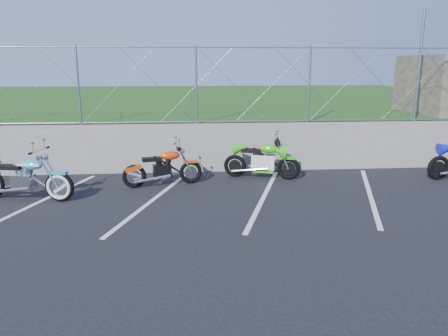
{
  "coord_description": "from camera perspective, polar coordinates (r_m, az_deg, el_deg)",
  "views": [
    {
      "loc": [
        0.78,
        -8.06,
        2.85
      ],
      "look_at": [
        1.55,
        1.3,
        0.6
      ],
      "focal_mm": 35.0,
      "sensor_mm": 36.0,
      "label": 1
    }
  ],
  "objects": [
    {
      "name": "cruiser_turquoise",
      "position": [
        10.18,
        -24.52,
        -1.42
      ],
      "size": [
        2.2,
        0.73,
        1.11
      ],
      "rotation": [
        0.0,
        0.0,
        -0.22
      ],
      "color": "black",
      "rests_on": "ground"
    },
    {
      "name": "grass_field",
      "position": [
        21.68,
        -6.76,
        7.58
      ],
      "size": [
        30.0,
        20.0,
        1.3
      ],
      "primitive_type": "cube",
      "color": "#1C4412",
      "rests_on": "ground"
    },
    {
      "name": "chain_link_fence",
      "position": [
        11.6,
        -8.67,
        10.63
      ],
      "size": [
        28.0,
        0.03,
        2.0
      ],
      "color": "gray",
      "rests_on": "retaining_wall"
    },
    {
      "name": "sign_pole",
      "position": [
        13.57,
        24.13,
        12.15
      ],
      "size": [
        0.08,
        0.08,
        3.0
      ],
      "primitive_type": "cylinder",
      "color": "gray",
      "rests_on": "grass_field"
    },
    {
      "name": "sportbike_green",
      "position": [
        11.08,
        5.06,
        0.85
      ],
      "size": [
        1.9,
        0.77,
        1.01
      ],
      "rotation": [
        0.0,
        0.0,
        -0.29
      ],
      "color": "black",
      "rests_on": "ground"
    },
    {
      "name": "ground",
      "position": [
        8.58,
        -9.68,
        -6.1
      ],
      "size": [
        90.0,
        90.0,
        0.0
      ],
      "primitive_type": "plane",
      "color": "black",
      "rests_on": "ground"
    },
    {
      "name": "retaining_wall",
      "position": [
        11.79,
        -8.39,
        2.6
      ],
      "size": [
        30.0,
        0.22,
        1.3
      ],
      "primitive_type": "cube",
      "color": "slate",
      "rests_on": "ground"
    },
    {
      "name": "naked_orange",
      "position": [
        10.47,
        -7.85,
        -0.11
      ],
      "size": [
        1.89,
        0.66,
        0.95
      ],
      "rotation": [
        0.0,
        0.0,
        0.22
      ],
      "color": "black",
      "rests_on": "ground"
    },
    {
      "name": "parking_lines",
      "position": [
        9.5,
        -1.93,
        -3.94
      ],
      "size": [
        18.29,
        4.31,
        0.01
      ],
      "color": "silver",
      "rests_on": "ground"
    }
  ]
}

